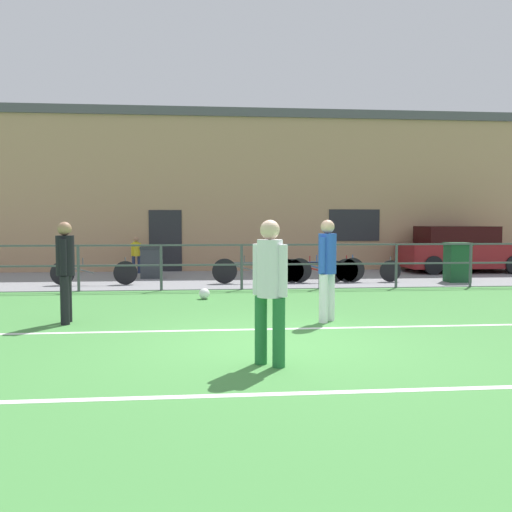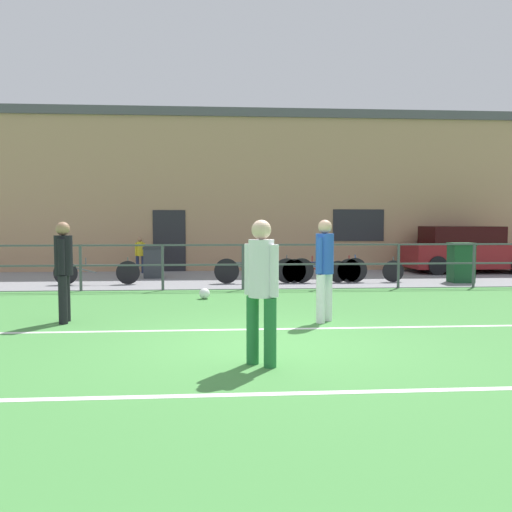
{
  "view_description": "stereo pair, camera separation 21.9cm",
  "coord_description": "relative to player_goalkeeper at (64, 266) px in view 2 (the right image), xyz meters",
  "views": [
    {
      "loc": [
        -0.87,
        -7.36,
        1.71
      ],
      "look_at": [
        0.2,
        4.22,
        0.96
      ],
      "focal_mm": 37.56,
      "sensor_mm": 36.0,
      "label": 1
    },
    {
      "loc": [
        -0.65,
        -7.38,
        1.71
      ],
      "look_at": [
        0.2,
        4.22,
        0.96
      ],
      "focal_mm": 37.56,
      "sensor_mm": 36.0,
      "label": 2
    }
  ],
  "objects": [
    {
      "name": "ground",
      "position": [
        3.23,
        -1.82,
        -0.99
      ],
      "size": [
        60.0,
        44.0,
        0.04
      ],
      "primitive_type": "cube",
      "color": "#478C42"
    },
    {
      "name": "field_line_touchline",
      "position": [
        3.23,
        -0.81,
        -0.97
      ],
      "size": [
        36.0,
        0.11,
        0.0
      ],
      "primitive_type": "cube",
      "color": "white",
      "rests_on": "ground"
    },
    {
      "name": "field_line_hash",
      "position": [
        3.23,
        -4.01,
        -0.97
      ],
      "size": [
        36.0,
        0.11,
        0.0
      ],
      "primitive_type": "cube",
      "color": "white",
      "rests_on": "ground"
    },
    {
      "name": "pavement_strip",
      "position": [
        3.23,
        6.68,
        -0.96
      ],
      "size": [
        48.0,
        5.0,
        0.02
      ],
      "primitive_type": "cube",
      "color": "gray",
      "rests_on": "ground"
    },
    {
      "name": "perimeter_fence",
      "position": [
        3.23,
        4.18,
        -0.22
      ],
      "size": [
        36.07,
        0.07,
        1.15
      ],
      "color": "#474C51",
      "rests_on": "ground"
    },
    {
      "name": "clubhouse_facade",
      "position": [
        3.23,
        10.38,
        1.82
      ],
      "size": [
        28.0,
        2.56,
        5.57
      ],
      "color": "tan",
      "rests_on": "ground"
    },
    {
      "name": "player_goalkeeper",
      "position": [
        0.0,
        0.0,
        0.0
      ],
      "size": [
        0.3,
        0.47,
        1.71
      ],
      "rotation": [
        0.0,
        0.0,
        4.8
      ],
      "color": "black",
      "rests_on": "ground"
    },
    {
      "name": "player_striker",
      "position": [
        3.1,
        -2.94,
        0.01
      ],
      "size": [
        0.39,
        0.35,
        1.73
      ],
      "rotation": [
        0.0,
        0.0,
        2.43
      ],
      "color": "#237038",
      "rests_on": "ground"
    },
    {
      "name": "player_winger",
      "position": [
        4.41,
        -0.25,
        0.02
      ],
      "size": [
        0.35,
        0.39,
        1.74
      ],
      "rotation": [
        0.0,
        0.0,
        0.87
      ],
      "color": "white",
      "rests_on": "ground"
    },
    {
      "name": "soccer_ball_match",
      "position": [
        2.3,
        2.62,
        -0.85
      ],
      "size": [
        0.24,
        0.24,
        0.24
      ],
      "primitive_type": "sphere",
      "color": "white",
      "rests_on": "ground"
    },
    {
      "name": "spectator_child",
      "position": [
        0.06,
        8.54,
        -0.28
      ],
      "size": [
        0.32,
        0.21,
        1.19
      ],
      "rotation": [
        0.0,
        0.0,
        3.41
      ],
      "color": "#232D4C",
      "rests_on": "pavement_strip"
    },
    {
      "name": "parked_car_red",
      "position": [
        10.86,
        8.1,
        -0.22
      ],
      "size": [
        3.99,
        1.91,
        1.53
      ],
      "color": "maroon",
      "rests_on": "pavement_strip"
    },
    {
      "name": "bicycle_parked_0",
      "position": [
        3.67,
        5.38,
        -0.59
      ],
      "size": [
        2.34,
        0.04,
        0.77
      ],
      "color": "black",
      "rests_on": "pavement_strip"
    },
    {
      "name": "bicycle_parked_1",
      "position": [
        5.47,
        5.38,
        -0.61
      ],
      "size": [
        2.2,
        0.04,
        0.76
      ],
      "color": "black",
      "rests_on": "pavement_strip"
    },
    {
      "name": "bicycle_parked_2",
      "position": [
        6.71,
        5.38,
        -0.63
      ],
      "size": [
        2.17,
        0.04,
        0.71
      ],
      "color": "black",
      "rests_on": "pavement_strip"
    },
    {
      "name": "bicycle_parked_3",
      "position": [
        5.66,
        5.38,
        -0.6
      ],
      "size": [
        2.19,
        0.04,
        0.77
      ],
      "color": "black",
      "rests_on": "pavement_strip"
    },
    {
      "name": "bicycle_parked_4",
      "position": [
        -0.65,
        5.38,
        -0.62
      ],
      "size": [
        2.28,
        0.04,
        0.74
      ],
      "color": "black",
      "rests_on": "pavement_strip"
    },
    {
      "name": "trash_bin_0",
      "position": [
        0.69,
        7.01,
        -0.47
      ],
      "size": [
        0.6,
        0.51,
        0.95
      ],
      "color": "#33383D",
      "rests_on": "pavement_strip"
    },
    {
      "name": "trash_bin_1",
      "position": [
        9.37,
        5.19,
        -0.39
      ],
      "size": [
        0.65,
        0.55,
        1.1
      ],
      "color": "#194C28",
      "rests_on": "pavement_strip"
    }
  ]
}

